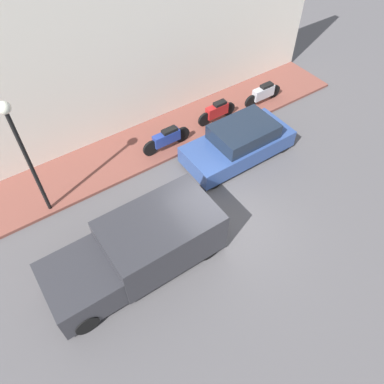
{
  "coord_description": "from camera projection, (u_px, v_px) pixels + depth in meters",
  "views": [
    {
      "loc": [
        -5.48,
        4.7,
        9.98
      ],
      "look_at": [
        1.2,
        0.13,
        0.6
      ],
      "focal_mm": 35.0,
      "sensor_mm": 36.0,
      "label": 1
    }
  ],
  "objects": [
    {
      "name": "building_facade",
      "position": [
        118.0,
        57.0,
        13.06
      ],
      "size": [
        0.3,
        18.12,
        6.36
      ],
      "color": "silver",
      "rests_on": "ground_plane"
    },
    {
      "name": "scooter_silver",
      "position": [
        263.0,
        93.0,
        16.11
      ],
      "size": [
        0.3,
        1.94,
        0.84
      ],
      "color": "#B7B7BF",
      "rests_on": "sidewalk"
    },
    {
      "name": "ground_plane",
      "position": [
        216.0,
        225.0,
        12.24
      ],
      "size": [
        60.0,
        60.0,
        0.0
      ],
      "primitive_type": "plane",
      "color": "#514F51"
    },
    {
      "name": "motorcycle_blue",
      "position": [
        167.0,
        138.0,
        14.17
      ],
      "size": [
        0.3,
        2.03,
        0.85
      ],
      "color": "navy",
      "rests_on": "sidewalk"
    },
    {
      "name": "streetlamp",
      "position": [
        20.0,
        143.0,
        10.37
      ],
      "size": [
        0.35,
        0.35,
        4.26
      ],
      "color": "black",
      "rests_on": "sidewalk"
    },
    {
      "name": "sidewalk",
      "position": [
        145.0,
        145.0,
        14.69
      ],
      "size": [
        2.42,
        18.12,
        0.12
      ],
      "color": "brown",
      "rests_on": "ground_plane"
    },
    {
      "name": "motorcycle_red",
      "position": [
        217.0,
        111.0,
        15.29
      ],
      "size": [
        0.3,
        1.82,
        0.84
      ],
      "color": "#B21E1E",
      "rests_on": "sidewalk"
    },
    {
      "name": "parked_car",
      "position": [
        239.0,
        142.0,
        13.91
      ],
      "size": [
        1.82,
        4.18,
        1.38
      ],
      "color": "#2D4784",
      "rests_on": "ground_plane"
    },
    {
      "name": "delivery_van",
      "position": [
        137.0,
        249.0,
        10.64
      ],
      "size": [
        2.08,
        5.11,
        1.66
      ],
      "color": "#2D2D33",
      "rests_on": "ground_plane"
    }
  ]
}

